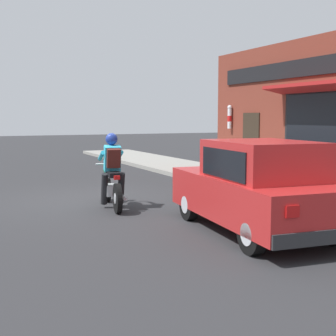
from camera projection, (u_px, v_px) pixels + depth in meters
The scene contains 6 objects.
ground_plane at pixel (90, 200), 11.14m from camera, with size 80.00×80.00×0.00m, color #2B2B2D.
sidewalk_curb at pixel (206, 173), 15.93m from camera, with size 2.60×22.00×0.14m, color gray.
storefront_building at pixel (314, 112), 13.28m from camera, with size 1.25×9.62×4.20m.
motorcycle_with_rider at pixel (112, 177), 10.12m from camera, with size 0.65×2.01×1.62m.
car_hatchback at pixel (257, 188), 7.91m from camera, with size 2.03×3.93×1.57m.
traffic_cone at pixel (258, 166), 14.51m from camera, with size 0.36×0.36×0.60m.
Camera 1 is at (-3.05, -10.72, 1.96)m, focal length 50.00 mm.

